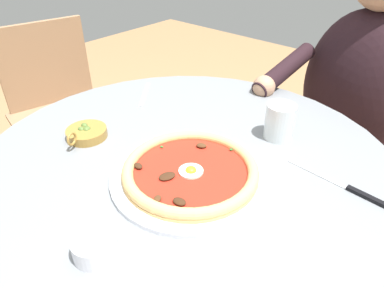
{
  "coord_description": "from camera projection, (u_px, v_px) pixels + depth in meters",
  "views": [
    {
      "loc": [
        -0.44,
        0.47,
        1.21
      ],
      "look_at": [
        0.01,
        -0.03,
        0.76
      ],
      "focal_mm": 32.67,
      "sensor_mm": 36.0,
      "label": 1
    }
  ],
  "objects": [
    {
      "name": "pizza_on_plate",
      "position": [
        190.0,
        172.0,
        0.73
      ],
      "size": [
        0.34,
        0.34,
        0.03
      ],
      "color": "white",
      "rests_on": "dining_table"
    },
    {
      "name": "water_glass",
      "position": [
        279.0,
        124.0,
        0.85
      ],
      "size": [
        0.07,
        0.07,
        0.09
      ],
      "color": "silver",
      "rests_on": "dining_table"
    },
    {
      "name": "cafe_chair_diner",
      "position": [
        363.0,
        124.0,
        1.34
      ],
      "size": [
        0.45,
        0.45,
        0.88
      ],
      "color": "beige",
      "rests_on": "ground"
    },
    {
      "name": "steak_knife",
      "position": [
        352.0,
        190.0,
        0.7
      ],
      "size": [
        0.22,
        0.03,
        0.01
      ],
      "color": "silver",
      "rests_on": "dining_table"
    },
    {
      "name": "ramekin_capers",
      "position": [
        95.0,
        246.0,
        0.56
      ],
      "size": [
        0.07,
        0.07,
        0.04
      ],
      "color": "white",
      "rests_on": "dining_table"
    },
    {
      "name": "fork_utensil",
      "position": [
        144.0,
        94.0,
        1.07
      ],
      "size": [
        0.11,
        0.13,
        0.0
      ],
      "color": "#BCBCC1",
      "rests_on": "dining_table"
    },
    {
      "name": "diner_person",
      "position": [
        341.0,
        141.0,
        1.28
      ],
      "size": [
        0.44,
        0.48,
        1.14
      ],
      "color": "#282833",
      "rests_on": "ground"
    },
    {
      "name": "dining_table",
      "position": [
        186.0,
        209.0,
        0.88
      ],
      "size": [
        0.96,
        0.96,
        0.74
      ],
      "color": "gray",
      "rests_on": "ground"
    },
    {
      "name": "cafe_chair_spare_near",
      "position": [
        60.0,
        101.0,
        1.57
      ],
      "size": [
        0.52,
        0.52,
        0.82
      ],
      "color": "#957050",
      "rests_on": "ground"
    },
    {
      "name": "olive_pan",
      "position": [
        86.0,
        133.0,
        0.86
      ],
      "size": [
        0.1,
        0.12,
        0.05
      ],
      "color": "olive",
      "rests_on": "dining_table"
    }
  ]
}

